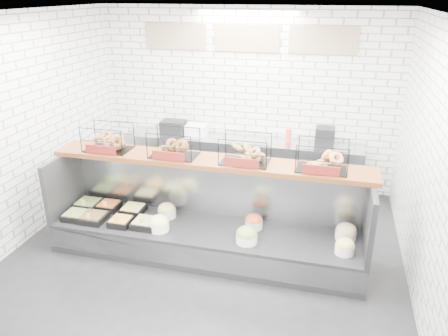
# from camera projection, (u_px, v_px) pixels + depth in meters

# --- Properties ---
(ground) EXTENTS (5.50, 5.50, 0.00)m
(ground) POSITION_uv_depth(u_px,v_px,m) (199.00, 267.00, 5.47)
(ground) COLOR black
(ground) RESTS_ON ground
(room_shell) EXTENTS (5.02, 5.51, 3.01)m
(room_shell) POSITION_uv_depth(u_px,v_px,m) (210.00, 95.00, 5.23)
(room_shell) COLOR white
(room_shell) RESTS_ON ground
(display_case) EXTENTS (4.00, 0.90, 1.20)m
(display_case) POSITION_uv_depth(u_px,v_px,m) (205.00, 231.00, 5.66)
(display_case) COLOR black
(display_case) RESTS_ON ground
(bagel_shelf) EXTENTS (4.10, 0.50, 0.40)m
(bagel_shelf) POSITION_uv_depth(u_px,v_px,m) (209.00, 151.00, 5.41)
(bagel_shelf) COLOR #4F2510
(bagel_shelf) RESTS_ON display_case
(prep_counter) EXTENTS (4.00, 0.60, 1.20)m
(prep_counter) POSITION_uv_depth(u_px,v_px,m) (240.00, 163.00, 7.47)
(prep_counter) COLOR #93969B
(prep_counter) RESTS_ON ground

